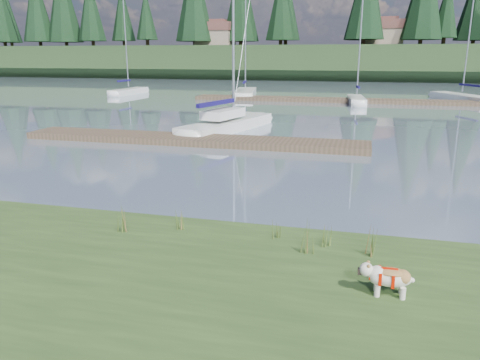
# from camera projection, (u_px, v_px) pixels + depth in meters

# --- Properties ---
(ground) EXTENTS (200.00, 200.00, 0.00)m
(ground) POSITION_uv_depth(u_px,v_px,m) (320.00, 102.00, 40.10)
(ground) COLOR gray
(ground) RESTS_ON ground
(bank) EXTENTS (60.00, 9.00, 0.35)m
(bank) POSITION_uv_depth(u_px,v_px,m) (82.00, 338.00, 6.42)
(bank) COLOR #334D20
(bank) RESTS_ON ground
(ridge) EXTENTS (200.00, 20.00, 5.00)m
(ridge) POSITION_uv_depth(u_px,v_px,m) (344.00, 63.00, 79.62)
(ridge) COLOR #1D3117
(ridge) RESTS_ON ground
(bulldog) EXTENTS (0.81, 0.36, 0.49)m
(bulldog) POSITION_uv_depth(u_px,v_px,m) (389.00, 276.00, 7.14)
(bulldog) COLOR silver
(bulldog) RESTS_ON bank
(sailboat_main) EXTENTS (3.66, 8.58, 12.17)m
(sailboat_main) POSITION_uv_depth(u_px,v_px,m) (233.00, 121.00, 25.30)
(sailboat_main) COLOR silver
(sailboat_main) RESTS_ON ground
(dock_near) EXTENTS (16.00, 2.00, 0.30)m
(dock_near) POSITION_uv_depth(u_px,v_px,m) (191.00, 140.00, 21.41)
(dock_near) COLOR #4C3D2C
(dock_near) RESTS_ON ground
(dock_far) EXTENTS (26.00, 2.20, 0.30)m
(dock_far) POSITION_uv_depth(u_px,v_px,m) (344.00, 100.00, 39.57)
(dock_far) COLOR #4C3D2C
(dock_far) RESTS_ON ground
(sailboat_bg_0) EXTENTS (1.57, 6.67, 9.76)m
(sailboat_bg_0) POSITION_uv_depth(u_px,v_px,m) (132.00, 91.00, 47.64)
(sailboat_bg_0) COLOR silver
(sailboat_bg_0) RESTS_ON ground
(sailboat_bg_1) EXTENTS (3.41, 9.28, 13.45)m
(sailboat_bg_1) POSITION_uv_depth(u_px,v_px,m) (246.00, 92.00, 46.18)
(sailboat_bg_1) COLOR silver
(sailboat_bg_1) RESTS_ON ground
(sailboat_bg_2) EXTENTS (1.75, 6.00, 9.12)m
(sailboat_bg_2) POSITION_uv_depth(u_px,v_px,m) (356.00, 99.00, 38.62)
(sailboat_bg_2) COLOR silver
(sailboat_bg_2) RESTS_ON ground
(sailboat_bg_3) EXTENTS (4.89, 8.20, 12.12)m
(sailboat_bg_3) POSITION_uv_depth(u_px,v_px,m) (457.00, 96.00, 41.20)
(sailboat_bg_3) COLOR silver
(sailboat_bg_3) RESTS_ON ground
(weed_0) EXTENTS (0.17, 0.14, 0.52)m
(weed_0) POSITION_uv_depth(u_px,v_px,m) (180.00, 219.00, 9.87)
(weed_0) COLOR #475B23
(weed_0) RESTS_ON bank
(weed_1) EXTENTS (0.17, 0.14, 0.47)m
(weed_1) POSITION_uv_depth(u_px,v_px,m) (276.00, 229.00, 9.38)
(weed_1) COLOR #475B23
(weed_1) RESTS_ON bank
(weed_2) EXTENTS (0.17, 0.14, 0.70)m
(weed_2) POSITION_uv_depth(u_px,v_px,m) (309.00, 238.00, 8.69)
(weed_2) COLOR #475B23
(weed_2) RESTS_ON bank
(weed_3) EXTENTS (0.17, 0.14, 0.62)m
(weed_3) POSITION_uv_depth(u_px,v_px,m) (123.00, 220.00, 9.68)
(weed_3) COLOR #475B23
(weed_3) RESTS_ON bank
(weed_4) EXTENTS (0.17, 0.14, 0.45)m
(weed_4) POSITION_uv_depth(u_px,v_px,m) (327.00, 236.00, 9.04)
(weed_4) COLOR #475B23
(weed_4) RESTS_ON bank
(weed_5) EXTENTS (0.17, 0.14, 0.67)m
(weed_5) POSITION_uv_depth(u_px,v_px,m) (370.00, 242.00, 8.50)
(weed_5) COLOR #475B23
(weed_5) RESTS_ON bank
(mud_lip) EXTENTS (60.00, 0.50, 0.14)m
(mud_lip) POSITION_uv_depth(u_px,v_px,m) (193.00, 231.00, 10.56)
(mud_lip) COLOR #33281C
(mud_lip) RESTS_ON ground
(conifer_0) EXTENTS (5.72, 5.72, 14.15)m
(conifer_0) POSITION_uv_depth(u_px,v_px,m) (36.00, 4.00, 84.76)
(conifer_0) COLOR #382619
(conifer_0) RESTS_ON ridge
(conifer_1) EXTENTS (4.40, 4.40, 11.30)m
(conifer_1) POSITION_uv_depth(u_px,v_px,m) (122.00, 12.00, 85.20)
(conifer_1) COLOR #382619
(conifer_1) RESTS_ON ridge
(conifer_3) EXTENTS (4.84, 4.84, 12.25)m
(conifer_3) POSITION_uv_depth(u_px,v_px,m) (286.00, 6.00, 78.71)
(conifer_3) COLOR #382619
(conifer_3) RESTS_ON ridge
(conifer_5) EXTENTS (3.96, 3.96, 10.35)m
(conifer_5) POSITION_uv_depth(u_px,v_px,m) (447.00, 7.00, 70.99)
(conifer_5) COLOR #382619
(conifer_5) RESTS_ON ridge
(house_0) EXTENTS (6.30, 5.30, 4.65)m
(house_0) POSITION_uv_depth(u_px,v_px,m) (215.00, 34.00, 80.92)
(house_0) COLOR gray
(house_0) RESTS_ON ridge
(house_1) EXTENTS (6.30, 5.30, 4.65)m
(house_1) POSITION_uv_depth(u_px,v_px,m) (383.00, 32.00, 75.03)
(house_1) COLOR gray
(house_1) RESTS_ON ridge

